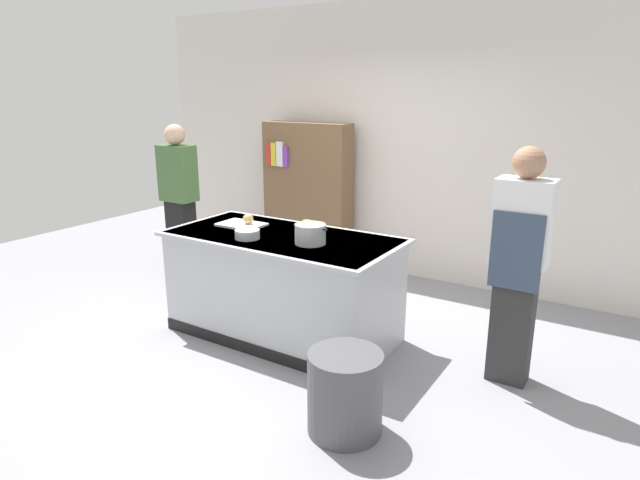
{
  "coord_description": "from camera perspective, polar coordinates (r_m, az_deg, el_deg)",
  "views": [
    {
      "loc": [
        2.58,
        -3.51,
        2.09
      ],
      "look_at": [
        0.25,
        0.2,
        0.85
      ],
      "focal_mm": 30.29,
      "sensor_mm": 36.0,
      "label": 1
    }
  ],
  "objects": [
    {
      "name": "mixing_bowl",
      "position": [
        4.44,
        -7.68,
        0.62
      ],
      "size": [
        0.2,
        0.2,
        0.07
      ],
      "primitive_type": "cylinder",
      "color": "#B7BABF",
      "rests_on": "counter_island"
    },
    {
      "name": "cutting_board",
      "position": [
        4.87,
        -8.3,
        1.62
      ],
      "size": [
        0.4,
        0.28,
        0.02
      ],
      "primitive_type": "cube",
      "color": "silver",
      "rests_on": "counter_island"
    },
    {
      "name": "bookshelf",
      "position": [
        6.48,
        -1.36,
        4.81
      ],
      "size": [
        1.1,
        0.31,
        1.7
      ],
      "color": "brown",
      "rests_on": "ground_plane"
    },
    {
      "name": "onion",
      "position": [
        4.83,
        -7.6,
        2.24
      ],
      "size": [
        0.09,
        0.09,
        0.09
      ],
      "primitive_type": "sphere",
      "color": "tan",
      "rests_on": "cutting_board"
    },
    {
      "name": "juice_cup",
      "position": [
        4.61,
        -1.43,
        1.49
      ],
      "size": [
        0.07,
        0.07,
        0.1
      ],
      "primitive_type": "cylinder",
      "color": "yellow",
      "rests_on": "counter_island"
    },
    {
      "name": "trash_bin",
      "position": [
        3.48,
        2.66,
        -15.83
      ],
      "size": [
        0.47,
        0.47,
        0.53
      ],
      "primitive_type": "cylinder",
      "color": "#4C4C51",
      "rests_on": "ground_plane"
    },
    {
      "name": "ground_plane",
      "position": [
        4.83,
        -3.83,
        -9.87
      ],
      "size": [
        10.0,
        10.0,
        0.0
      ],
      "primitive_type": "plane",
      "color": "gray"
    },
    {
      "name": "stock_pot",
      "position": [
        4.24,
        -1.03,
        0.64
      ],
      "size": [
        0.31,
        0.24,
        0.16
      ],
      "color": "#B7BABF",
      "rests_on": "counter_island"
    },
    {
      "name": "person_guest",
      "position": [
        6.09,
        -14.63,
        4.15
      ],
      "size": [
        0.38,
        0.24,
        1.72
      ],
      "rotation": [
        0.0,
        0.0,
        -1.68
      ],
      "color": "black",
      "rests_on": "ground_plane"
    },
    {
      "name": "counter_island",
      "position": [
        4.64,
        -3.94,
        -4.69
      ],
      "size": [
        1.98,
        0.98,
        0.9
      ],
      "color": "#B7BABF",
      "rests_on": "ground_plane"
    },
    {
      "name": "person_chef",
      "position": [
        4.02,
        20.23,
        -2.2
      ],
      "size": [
        0.38,
        0.25,
        1.72
      ],
      "rotation": [
        0.0,
        0.0,
        1.7
      ],
      "color": "#2F2F2F",
      "rests_on": "ground_plane"
    },
    {
      "name": "back_wall",
      "position": [
        6.2,
        7.52,
        10.23
      ],
      "size": [
        6.4,
        0.12,
        3.0
      ],
      "primitive_type": "cube",
      "color": "silver",
      "rests_on": "ground_plane"
    }
  ]
}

